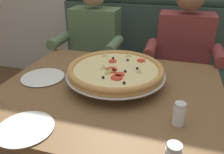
% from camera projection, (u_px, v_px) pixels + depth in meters
% --- Properties ---
extents(booth_bench, '(1.63, 0.78, 1.13)m').
position_uv_depth(booth_bench, '(138.00, 74.00, 2.17)').
color(booth_bench, '#384C42').
rests_on(booth_bench, ground_plane).
extents(dining_table, '(1.16, 0.98, 0.76)m').
position_uv_depth(dining_table, '(109.00, 103.00, 1.23)').
color(dining_table, brown).
rests_on(dining_table, ground_plane).
extents(diner_left, '(0.54, 0.64, 1.27)m').
position_uv_depth(diner_left, '(92.00, 48.00, 1.90)').
color(diner_left, '#2D3342').
rests_on(diner_left, ground_plane).
extents(diner_right, '(0.54, 0.64, 1.27)m').
position_uv_depth(diner_right, '(182.00, 57.00, 1.71)').
color(diner_right, '#2D3342').
rests_on(diner_right, ground_plane).
extents(pizza, '(0.54, 0.54, 0.11)m').
position_uv_depth(pizza, '(116.00, 70.00, 1.21)').
color(pizza, silver).
rests_on(pizza, dining_table).
extents(shaker_oregano, '(0.05, 0.05, 0.10)m').
position_uv_depth(shaker_oregano, '(179.00, 115.00, 0.91)').
color(shaker_oregano, white).
rests_on(shaker_oregano, dining_table).
extents(plate_near_left, '(0.23, 0.23, 0.02)m').
position_uv_depth(plate_near_left, '(25.00, 127.00, 0.90)').
color(plate_near_left, white).
rests_on(plate_near_left, dining_table).
extents(plate_near_right, '(0.25, 0.25, 0.02)m').
position_uv_depth(plate_near_right, '(43.00, 76.00, 1.30)').
color(plate_near_right, white).
rests_on(plate_near_right, dining_table).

